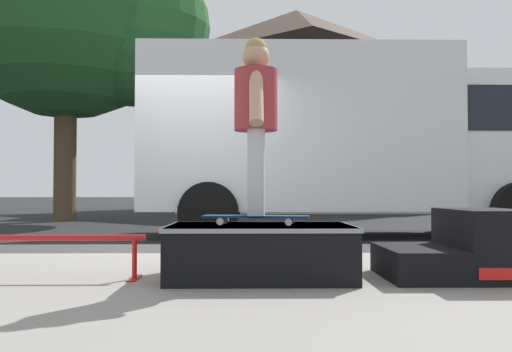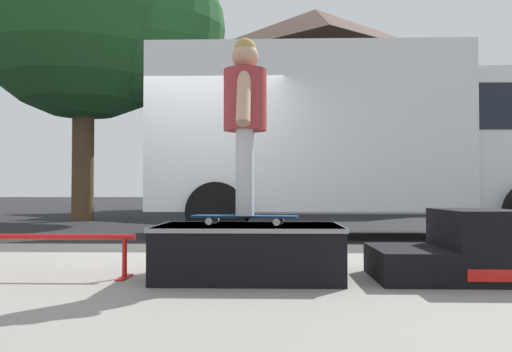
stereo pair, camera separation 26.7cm
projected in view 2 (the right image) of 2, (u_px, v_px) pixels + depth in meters
The scene contains 10 objects.
ground_plane at pixel (190, 250), 7.05m from camera, with size 140.00×140.00×0.00m, color black.
sidewalk_slab at pixel (128, 284), 4.05m from camera, with size 50.00×5.00×0.12m, color gray.
skate_box at pixel (249, 250), 3.96m from camera, with size 1.34×0.87×0.39m.
kicker_ramp at pixel (456, 250), 3.91m from camera, with size 1.00×0.83×0.50m.
grind_rail at pixel (27, 244), 3.98m from camera, with size 1.61×0.28×0.32m.
skateboard at pixel (245, 217), 3.99m from camera, with size 0.80×0.32×0.07m.
skater_kid at pixel (245, 111), 4.02m from camera, with size 0.32×0.68×1.32m.
box_truck at pixel (362, 136), 9.21m from camera, with size 6.91×2.63×3.05m.
street_tree_main at pixel (98, 9), 14.27m from camera, with size 6.84×6.22×8.88m.
house_behind at pixel (316, 108), 22.46m from camera, with size 9.54×8.23×8.40m.
Camera 2 is at (1.09, -7.04, 0.75)m, focal length 38.02 mm.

